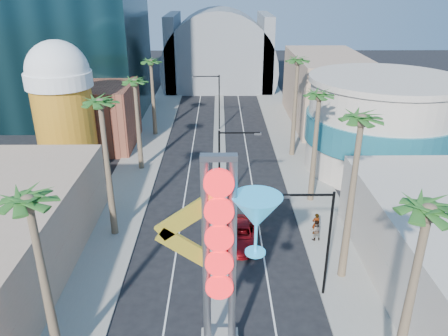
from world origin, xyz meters
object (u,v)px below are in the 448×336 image
neon_sign (235,248)px  pedestrian_a (316,224)px  red_pickup (240,234)px  pedestrian_b (315,230)px

neon_sign → pedestrian_a: bearing=59.9°
neon_sign → red_pickup: neon_sign is taller
neon_sign → pedestrian_b: (7.15, 11.78, -6.25)m
red_pickup → neon_sign: bearing=-87.3°
neon_sign → red_pickup: size_ratio=2.15×
neon_sign → pedestrian_a: neon_sign is taller
neon_sign → pedestrian_a: (7.37, 12.72, -6.19)m
neon_sign → red_pickup: (0.91, 11.59, -6.50)m
red_pickup → pedestrian_a: (6.46, 1.13, 0.31)m
pedestrian_b → neon_sign: bearing=52.7°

